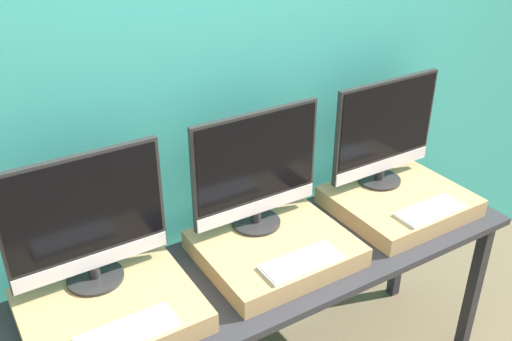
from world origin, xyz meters
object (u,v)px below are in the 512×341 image
keyboard_left (127,332)px  monitor_center (256,169)px  monitor_left (86,219)px  keyboard_right (430,210)px  monitor_right (385,131)px  keyboard_center (301,262)px

keyboard_left → monitor_center: size_ratio=0.57×
monitor_left → monitor_center: same height
keyboard_left → keyboard_right: same height
keyboard_right → monitor_left: bearing=166.8°
monitor_right → keyboard_right: 0.39m
monitor_right → keyboard_right: size_ratio=1.76×
keyboard_left → monitor_right: 1.37m
monitor_center → keyboard_center: size_ratio=1.76×
keyboard_left → keyboard_center: size_ratio=1.00×
keyboard_center → keyboard_left: bearing=180.0°
keyboard_left → keyboard_right: 1.32m
monitor_left → monitor_right: size_ratio=1.00×
monitor_left → keyboard_left: size_ratio=1.76×
keyboard_right → monitor_center: bearing=154.9°
monitor_left → monitor_right: (1.32, 0.00, 0.00)m
monitor_left → keyboard_right: (1.32, -0.31, -0.24)m
keyboard_left → monitor_center: (0.66, 0.31, 0.24)m
keyboard_left → keyboard_center: same height
keyboard_center → keyboard_right: 0.66m
monitor_center → keyboard_right: 0.77m
keyboard_center → keyboard_right: same height
monitor_left → monitor_center: bearing=0.0°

